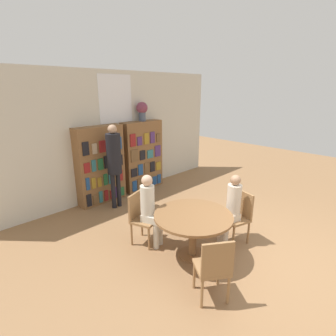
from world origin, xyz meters
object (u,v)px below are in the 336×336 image
librarian_standing (114,158)px  bookshelf_left (100,165)px  flower_vase (142,110)px  reading_table (193,222)px  chair_left_side (141,215)px  bookshelf_right (142,156)px  chair_near_camera (214,267)px  chair_far_side (239,214)px  seated_reader_left (150,207)px  seated_reader_right (231,207)px

librarian_standing → bookshelf_left: bearing=95.8°
bookshelf_left → flower_vase: (1.28, 0.00, 1.18)m
reading_table → flower_vase: bearing=64.0°
bookshelf_left → chair_left_side: (-0.45, -2.00, -0.39)m
bookshelf_right → reading_table: 3.22m
bookshelf_left → chair_near_camera: size_ratio=1.99×
bookshelf_left → chair_near_camera: (-0.66, -3.68, -0.39)m
flower_vase → chair_near_camera: flower_vase is taller
chair_far_side → seated_reader_left: (-1.17, 0.99, 0.20)m
seated_reader_left → seated_reader_right: 1.36m
chair_left_side → seated_reader_right: seated_reader_right is taller
bookshelf_left → chair_far_side: bearing=-76.1°
chair_left_side → seated_reader_left: bearing=90.0°
seated_reader_left → seated_reader_right: (0.99, -0.94, -0.01)m
bookshelf_left → librarian_standing: (0.05, -0.50, 0.26)m
chair_near_camera → seated_reader_right: size_ratio=0.73×
bookshelf_right → reading_table: size_ratio=1.46×
seated_reader_right → bookshelf_left: bearing=27.4°
chair_left_side → flower_vase: bearing=-150.4°
chair_left_side → reading_table: bearing=90.0°
bookshelf_right → reading_table: bookshelf_right is taller
bookshelf_right → reading_table: (-1.38, -2.89, -0.28)m
chair_left_side → chair_far_side: 1.69m
flower_vase → librarian_standing: (-1.23, -0.51, -0.92)m
flower_vase → chair_far_side: flower_vase is taller
seated_reader_right → bookshelf_right: bearing=4.7°
chair_left_side → bookshelf_right: bearing=-149.9°
flower_vase → seated_reader_left: flower_vase is taller
bookshelf_right → seated_reader_right: 3.18m
reading_table → chair_far_side: 0.96m
bookshelf_right → seated_reader_left: bookshelf_right is taller
flower_vase → chair_left_side: 3.07m
bookshelf_left → bookshelf_right: size_ratio=1.00×
flower_vase → librarian_standing: 1.62m
chair_far_side → librarian_standing: 2.83m
chair_near_camera → bookshelf_right: bearing=96.9°
bookshelf_right → librarian_standing: size_ratio=0.96×
flower_vase → chair_near_camera: size_ratio=0.53×
bookshelf_left → chair_far_side: bookshelf_left is taller
reading_table → seated_reader_right: bearing=-16.4°
librarian_standing → bookshelf_right: bearing=22.7°
flower_vase → bookshelf_left: bearing=-179.8°
flower_vase → seated_reader_right: 3.47m
bookshelf_right → seated_reader_left: 2.72m
flower_vase → seated_reader_left: size_ratio=0.38×
librarian_standing → seated_reader_left: bearing=-104.6°
bookshelf_left → seated_reader_left: size_ratio=1.43×
bookshelf_right → seated_reader_right: bearing=-101.7°
flower_vase → seated_reader_left: (-1.67, -2.18, -1.37)m
bookshelf_left → librarian_standing: bearing=-84.2°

